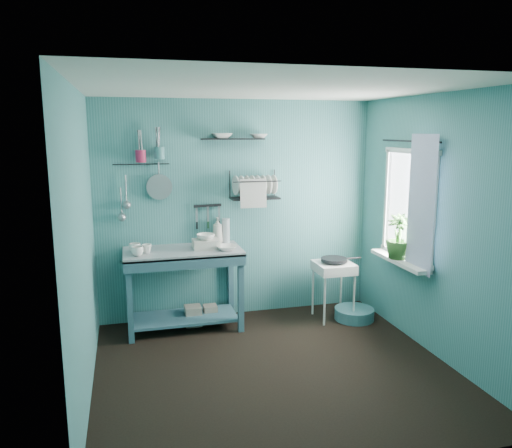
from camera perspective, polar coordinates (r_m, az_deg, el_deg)
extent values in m
plane|color=black|center=(4.77, 2.11, -16.24)|extent=(3.20, 3.20, 0.00)
plane|color=silver|center=(4.26, 2.35, 15.24)|extent=(3.20, 3.20, 0.00)
plane|color=#3A7777|center=(5.78, -2.12, 1.63)|extent=(3.20, 0.00, 3.20)
plane|color=#3A7777|center=(3.00, 10.68, -7.24)|extent=(3.20, 0.00, 3.20)
plane|color=#3A7777|center=(4.18, -19.27, -2.51)|extent=(0.00, 3.00, 3.00)
plane|color=#3A7777|center=(5.05, 19.87, -0.35)|extent=(0.00, 3.00, 3.00)
cube|color=#325B69|center=(5.56, -8.25, -7.36)|extent=(1.30, 0.72, 0.89)
imported|color=white|center=(5.25, -13.41, -3.05)|extent=(0.12, 0.12, 0.10)
imported|color=white|center=(5.35, -12.36, -2.77)|extent=(0.14, 0.14, 0.09)
imported|color=white|center=(5.40, -13.66, -2.67)|extent=(0.17, 0.17, 0.10)
cube|color=#BCB8AB|center=(5.44, -5.75, -2.29)|extent=(0.28, 0.22, 0.10)
imported|color=white|center=(5.43, -5.76, -1.47)|extent=(0.20, 0.19, 0.06)
imported|color=#BCB8AB|center=(5.66, -4.42, -0.73)|extent=(0.11, 0.12, 0.30)
cylinder|color=#A3B1B6|center=(5.70, -3.47, -0.74)|extent=(0.09, 0.09, 0.28)
imported|color=white|center=(5.36, -3.41, -2.73)|extent=(0.22, 0.22, 0.05)
cube|color=silver|center=(5.88, 8.81, -7.54)|extent=(0.47, 0.47, 0.67)
cylinder|color=black|center=(5.77, 8.91, -4.04)|extent=(0.30, 0.30, 0.03)
cube|color=black|center=(5.67, -5.55, 2.10)|extent=(0.32, 0.06, 0.03)
cube|color=black|center=(5.65, -0.14, 4.49)|extent=(0.56, 0.26, 0.32)
cube|color=black|center=(5.59, -2.70, 9.68)|extent=(0.71, 0.25, 0.01)
imported|color=white|center=(5.57, -3.90, 9.57)|extent=(0.24, 0.24, 0.06)
imported|color=white|center=(5.66, 0.31, 9.21)|extent=(0.21, 0.21, 0.05)
cylinder|color=#A41E42|center=(5.50, -13.04, 7.56)|extent=(0.11, 0.11, 0.13)
cylinder|color=teal|center=(5.50, -10.97, 7.97)|extent=(0.11, 0.11, 0.13)
cylinder|color=#94979B|center=(5.56, -10.99, 4.18)|extent=(0.28, 0.03, 0.28)
cylinder|color=#94979B|center=(5.56, -14.64, 3.88)|extent=(0.01, 0.01, 0.30)
cylinder|color=#94979B|center=(5.58, -15.17, 2.50)|extent=(0.01, 0.01, 0.30)
cylinder|color=black|center=(5.55, -12.98, 6.67)|extent=(0.60, 0.01, 0.01)
plane|color=white|center=(5.38, 17.15, 2.10)|extent=(0.00, 1.10, 1.10)
cube|color=silver|center=(5.46, 16.04, -4.06)|extent=(0.16, 0.95, 0.04)
plane|color=white|center=(5.09, 18.32, 2.13)|extent=(0.00, 1.35, 1.35)
cylinder|color=black|center=(5.31, 17.12, 9.04)|extent=(0.02, 1.05, 0.02)
imported|color=#326227|center=(5.42, 16.01, -1.40)|extent=(0.34, 0.34, 0.47)
cube|color=gray|center=(5.73, -7.20, -10.34)|extent=(0.18, 0.18, 0.22)
cube|color=gray|center=(5.79, -5.25, -10.18)|extent=(0.15, 0.15, 0.20)
cylinder|color=teal|center=(5.98, 11.16, -10.03)|extent=(0.45, 0.45, 0.13)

